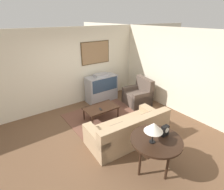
% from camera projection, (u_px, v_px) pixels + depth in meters
% --- Properties ---
extents(ground_plane, '(12.00, 12.00, 0.00)m').
position_uv_depth(ground_plane, '(107.00, 130.00, 5.03)').
color(ground_plane, brown).
extents(wall_back, '(12.00, 0.10, 2.70)m').
position_uv_depth(wall_back, '(72.00, 68.00, 6.05)').
color(wall_back, beige).
rests_on(wall_back, ground_plane).
extents(wall_right, '(0.06, 12.00, 2.70)m').
position_uv_depth(wall_right, '(170.00, 70.00, 5.88)').
color(wall_right, beige).
rests_on(wall_right, ground_plane).
extents(area_rug, '(2.27, 1.77, 0.01)m').
position_uv_depth(area_rug, '(104.00, 116.00, 5.73)').
color(area_rug, brown).
rests_on(area_rug, ground_plane).
extents(tv, '(1.17, 0.52, 1.08)m').
position_uv_depth(tv, '(102.00, 88.00, 6.62)').
color(tv, '#9E9EA3').
rests_on(tv, ground_plane).
extents(couch, '(2.14, 1.07, 0.79)m').
position_uv_depth(couch, '(128.00, 131.00, 4.53)').
color(couch, tan).
rests_on(couch, ground_plane).
extents(armchair, '(0.93, 0.98, 0.97)m').
position_uv_depth(armchair, '(138.00, 96.00, 6.43)').
color(armchair, brown).
rests_on(armchair, ground_plane).
extents(coffee_table, '(1.03, 0.64, 0.42)m').
position_uv_depth(coffee_table, '(101.00, 108.00, 5.44)').
color(coffee_table, black).
rests_on(coffee_table, ground_plane).
extents(console_table, '(1.03, 1.03, 0.78)m').
position_uv_depth(console_table, '(156.00, 142.00, 3.48)').
color(console_table, black).
rests_on(console_table, ground_plane).
extents(table_lamp, '(0.36, 0.36, 0.44)m').
position_uv_depth(table_lamp, '(154.00, 127.00, 3.23)').
color(table_lamp, black).
rests_on(table_lamp, console_table).
extents(mantel_clock, '(0.16, 0.10, 0.22)m').
position_uv_depth(mantel_clock, '(165.00, 131.00, 3.52)').
color(mantel_clock, black).
rests_on(mantel_clock, console_table).
extents(remote, '(0.07, 0.17, 0.02)m').
position_uv_depth(remote, '(101.00, 109.00, 5.28)').
color(remote, black).
rests_on(remote, coffee_table).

